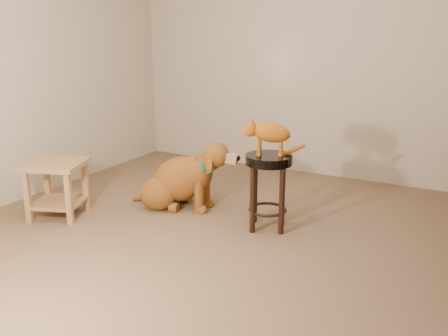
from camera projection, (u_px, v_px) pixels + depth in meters
The scene contains 6 objects.
floor at pixel (237, 235), 4.04m from camera, with size 4.50×4.00×0.01m, color brown.
room_shell at pixel (239, 20), 3.58m from camera, with size 4.54×4.04×2.62m.
padded_stool at pixel (268, 177), 4.08m from camera, with size 0.42×0.42×0.63m.
side_table at pixel (57, 181), 4.36m from camera, with size 0.62×0.62×0.50m.
golden_retriever at pixel (181, 181), 4.61m from camera, with size 1.08×0.58×0.69m.
tabby_kitten at pixel (268, 133), 3.98m from camera, with size 0.46×0.33×0.33m.
Camera 1 is at (1.68, -3.34, 1.63)m, focal length 40.00 mm.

